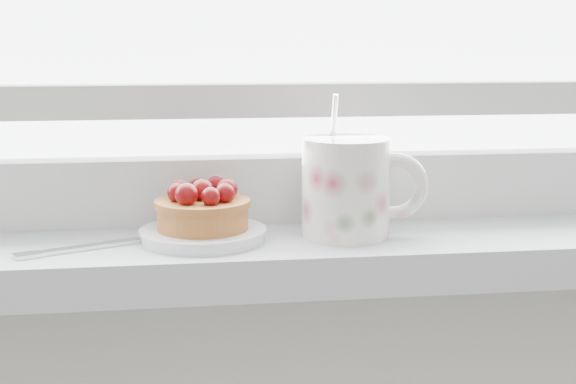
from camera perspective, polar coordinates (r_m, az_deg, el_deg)
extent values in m
cube|color=#BABEC1|center=(0.82, -1.08, -4.32)|extent=(1.60, 0.20, 0.04)
cube|color=silver|center=(0.87, -1.65, 0.34)|extent=(1.30, 0.05, 0.07)
cube|color=silver|center=(0.86, -1.69, 6.56)|extent=(1.30, 0.04, 0.04)
cylinder|color=white|center=(0.79, -6.05, -3.04)|extent=(0.12, 0.12, 0.01)
cylinder|color=brown|center=(0.78, -6.08, -1.59)|extent=(0.09, 0.09, 0.03)
cylinder|color=brown|center=(0.78, -6.10, -0.79)|extent=(0.09, 0.09, 0.01)
sphere|color=#4A0709|center=(0.78, -6.12, 0.12)|extent=(0.02, 0.02, 0.02)
sphere|color=#4A0709|center=(0.79, -4.35, 0.20)|extent=(0.02, 0.02, 0.02)
sphere|color=#4A0709|center=(0.80, -5.15, 0.43)|extent=(0.02, 0.02, 0.02)
sphere|color=#4A0709|center=(0.80, -6.47, 0.36)|extent=(0.02, 0.02, 0.02)
sphere|color=#4A0709|center=(0.79, -7.73, 0.17)|extent=(0.02, 0.02, 0.02)
sphere|color=#4A0709|center=(0.78, -7.90, -0.06)|extent=(0.02, 0.02, 0.02)
sphere|color=#4A0709|center=(0.76, -7.23, -0.18)|extent=(0.02, 0.02, 0.02)
sphere|color=#4A0709|center=(0.75, -5.52, -0.34)|extent=(0.02, 0.02, 0.02)
sphere|color=#4A0709|center=(0.77, -4.51, -0.09)|extent=(0.02, 0.02, 0.02)
cylinder|color=silver|center=(0.79, 4.13, 0.30)|extent=(0.10, 0.10, 0.10)
cylinder|color=black|center=(0.79, 4.18, 3.53)|extent=(0.08, 0.08, 0.01)
torus|color=silver|center=(0.80, 7.57, 0.41)|extent=(0.07, 0.03, 0.07)
cylinder|color=silver|center=(0.80, 3.27, 4.88)|extent=(0.01, 0.02, 0.06)
cube|color=silver|center=(0.78, -14.04, -3.81)|extent=(0.11, 0.06, 0.00)
cube|color=silver|center=(0.76, -18.09, -4.31)|extent=(0.03, 0.02, 0.00)
cube|color=silver|center=(0.80, -9.18, -3.19)|extent=(0.02, 0.02, 0.00)
cube|color=silver|center=(0.81, -7.41, -2.95)|extent=(0.04, 0.04, 0.00)
cube|color=silver|center=(0.82, -4.93, -2.82)|extent=(0.04, 0.02, 0.00)
cube|color=silver|center=(0.82, -5.16, -2.72)|extent=(0.04, 0.02, 0.00)
cube|color=silver|center=(0.83, -5.39, -2.62)|extent=(0.04, 0.02, 0.00)
cube|color=silver|center=(0.83, -5.61, -2.52)|extent=(0.04, 0.02, 0.00)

